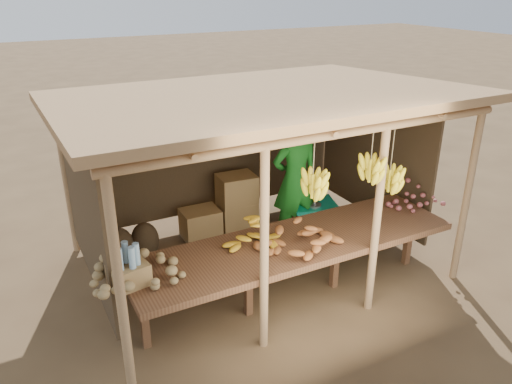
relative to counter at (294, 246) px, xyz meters
name	(u,v)px	position (x,y,z in m)	size (l,w,h in m)	color
ground	(256,263)	(0.00, 0.95, -0.74)	(60.00, 60.00, 0.00)	brown
stall_structure	(257,125)	(0.03, 0.98, 1.18)	(4.70, 3.50, 2.43)	#9F7952
counter	(294,246)	(0.00, 0.00, 0.00)	(3.90, 1.05, 0.80)	brown
potato_heap	(130,269)	(-1.89, -0.02, 0.24)	(0.98, 0.59, 0.37)	olive
sweet_potato_heap	(301,235)	(-0.04, -0.19, 0.24)	(0.87, 0.52, 0.35)	#9D5828
onion_heap	(415,194)	(1.90, 0.09, 0.24)	(0.69, 0.41, 0.35)	#A34F4F
banana_pile	(254,232)	(-0.46, 0.12, 0.23)	(0.54, 0.32, 0.34)	gold
tomato_basin	(124,266)	(-1.89, 0.22, 0.14)	(0.38, 0.38, 0.20)	navy
bottle_box	(129,270)	(-1.90, -0.01, 0.23)	(0.40, 0.34, 0.45)	olive
vendor	(295,180)	(0.78, 1.24, 0.23)	(0.70, 0.46, 1.93)	#186D1C
tarp_crate	(313,220)	(1.05, 1.16, -0.43)	(0.77, 0.71, 0.76)	brown
carton_stack	(225,209)	(0.01, 1.96, -0.35)	(1.18, 0.48, 0.87)	olive
burlap_sacks	(132,240)	(-1.42, 1.95, -0.51)	(0.75, 0.39, 0.53)	#42321E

